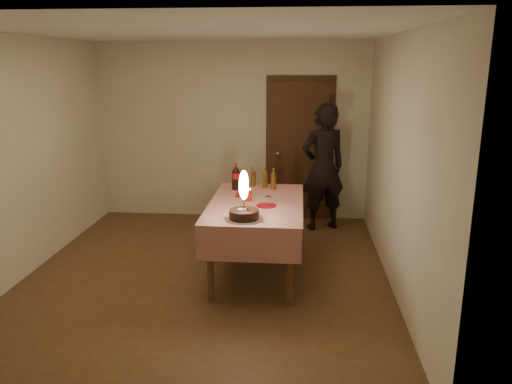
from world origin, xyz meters
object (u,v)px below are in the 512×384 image
Objects in this scene: amber_bottle_right at (273,180)px; cola_bottle at (236,177)px; dining_table at (256,212)px; clear_cup at (268,200)px; red_cup at (248,196)px; red_plate at (266,206)px; amber_bottle_left at (253,177)px; photographer at (323,167)px; birthday_cake at (244,208)px; amber_bottle_mid at (265,178)px.

cola_bottle is at bearing -172.73° from amber_bottle_right.
dining_table is 0.22m from clear_cup.
red_plate is at bearing -41.93° from red_cup.
amber_bottle_left is 0.29m from amber_bottle_right.
dining_table is 6.75× the size of amber_bottle_left.
amber_bottle_right is at bearing -122.00° from photographer.
cola_bottle is at bearing 100.99° from birthday_cake.
birthday_cake is at bearing -95.19° from amber_bottle_mid.
cola_bottle is 1.53m from photographer.
amber_bottle_right reaches higher than red_plate.
birthday_cake reaches higher than amber_bottle_right.
amber_bottle_left is 0.14× the size of photographer.
amber_bottle_left is (0.19, 0.20, -0.03)m from cola_bottle.
red_cup is at bearing 152.59° from dining_table.
birthday_cake is at bearing -111.25° from red_plate.
amber_bottle_mid is (0.15, 0.62, 0.07)m from red_cup.
amber_bottle_mid is at bearing 143.17° from amber_bottle_right.
amber_bottle_mid is (0.05, 0.68, 0.23)m from dining_table.
amber_bottle_mid reaches higher than dining_table.
dining_table is 0.22m from red_plate.
dining_table is 19.11× the size of clear_cup.
red_plate is at bearing -75.91° from amber_bottle_left.
amber_bottle_left is (-0.01, 0.69, 0.07)m from red_cup.
birthday_cake is 1.35m from amber_bottle_left.
dining_table is at bearing 149.71° from clear_cup.
red_plate is 0.81m from cola_bottle.
amber_bottle_right is at bearing 88.41° from clear_cup.
amber_bottle_left is (-0.22, 0.88, 0.11)m from red_plate.
amber_bottle_right reaches higher than red_cup.
dining_table is at bearing -27.41° from red_cup.
red_cup is 0.39× the size of amber_bottle_right.
dining_table is at bearing -94.16° from amber_bottle_mid.
dining_table is 6.75× the size of amber_bottle_right.
amber_bottle_mid is at bearing 84.81° from birthday_cake.
cola_bottle is at bearing -135.18° from photographer.
birthday_cake is at bearing -88.48° from amber_bottle_left.
red_plate is 0.29m from red_cup.
amber_bottle_right is at bearing 79.66° from birthday_cake.
red_cup is at bearing 138.07° from red_plate.
clear_cup is at bearing -83.55° from amber_bottle_mid.
amber_bottle_left is 1.00× the size of amber_bottle_mid.
dining_table is 0.67m from cola_bottle.
amber_bottle_mid is at bearing 96.45° from clear_cup.
dining_table is at bearing -116.04° from photographer.
clear_cup is at bearing -91.59° from amber_bottle_right.
red_plate is 0.83m from amber_bottle_mid.
red_plate is 0.75m from amber_bottle_right.
clear_cup is 0.35× the size of amber_bottle_mid.
amber_bottle_mid is (0.34, 0.13, -0.03)m from cola_bottle.
photographer reaches higher than cola_bottle.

